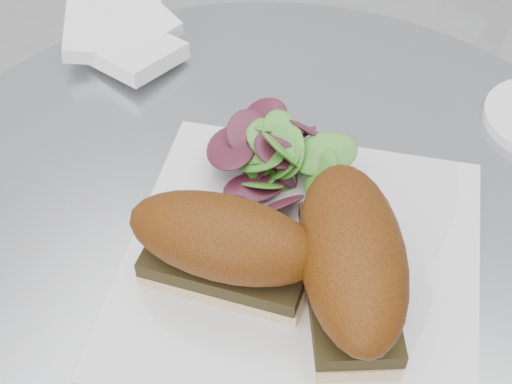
# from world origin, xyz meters

# --- Properties ---
(table) EXTENTS (0.70, 0.70, 0.73)m
(table) POSITION_xyz_m (0.00, 0.00, 0.49)
(table) COLOR #A7A8AE
(table) RESTS_ON ground
(plate) EXTENTS (0.33, 0.33, 0.02)m
(plate) POSITION_xyz_m (0.04, -0.03, 0.74)
(plate) COLOR silver
(plate) RESTS_ON table
(sandwich_left) EXTENTS (0.15, 0.08, 0.08)m
(sandwich_left) POSITION_xyz_m (-0.00, -0.07, 0.79)
(sandwich_left) COLOR beige
(sandwich_left) RESTS_ON plate
(sandwich_right) EXTENTS (0.14, 0.18, 0.08)m
(sandwich_right) POSITION_xyz_m (0.09, -0.05, 0.79)
(sandwich_right) COLOR beige
(sandwich_right) RESTS_ON plate
(salad) EXTENTS (0.11, 0.11, 0.05)m
(salad) POSITION_xyz_m (-0.01, 0.05, 0.77)
(salad) COLOR #4E9831
(salad) RESTS_ON plate
(napkin) EXTENTS (0.16, 0.16, 0.02)m
(napkin) POSITION_xyz_m (-0.24, 0.16, 0.74)
(napkin) COLOR white
(napkin) RESTS_ON table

